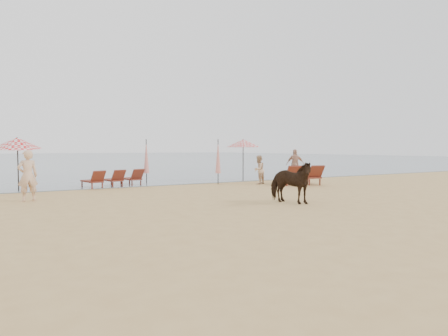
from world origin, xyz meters
The scene contains 12 objects.
ground centered at (0.00, 0.00, 0.00)m, with size 120.00×120.00×0.00m, color tan.
sea centered at (0.00, 80.00, 0.00)m, with size 160.00×140.00×0.06m, color #51606B.
lounger_cluster_left centered at (-2.99, 10.64, 0.40)m, with size 2.92×2.13×0.58m.
lounger_cluster_right centered at (5.57, 7.02, 0.48)m, with size 2.35×2.30×0.69m.
umbrella_open_left_b centered at (-7.05, 10.70, 2.10)m, with size 1.91×1.94×2.43m.
umbrella_open_right centered at (4.20, 10.31, 2.16)m, with size 1.96×1.96×2.39m.
umbrella_closed_left centered at (-1.18, 11.23, 1.44)m, with size 0.29×0.29×2.35m.
umbrella_closed_right centered at (2.06, 9.35, 1.44)m, with size 0.29×0.29×2.35m.
cow centered at (1.00, 2.19, 0.72)m, with size 0.77×1.70×1.43m, color black.
beachgoer_left centered at (-6.77, 7.09, 0.91)m, with size 0.66×0.43×1.82m, color #DDAF8A.
beachgoer_right_a centered at (3.96, 8.38, 0.75)m, with size 0.73×0.57×1.51m, color tan.
beachgoer_right_b centered at (7.84, 10.11, 0.91)m, with size 1.07×0.44×1.82m, color tan.
Camera 1 is at (-7.10, -7.78, 1.87)m, focal length 30.00 mm.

